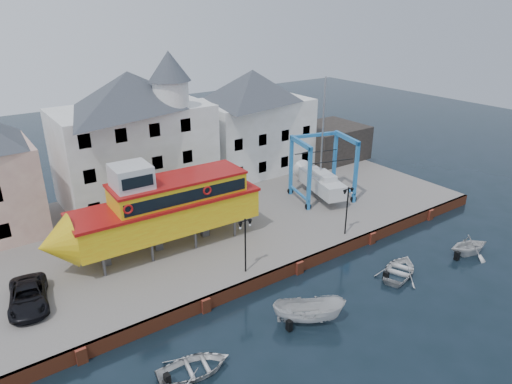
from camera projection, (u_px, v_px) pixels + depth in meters
ground at (299, 273)px, 34.37m from camera, size 140.00×140.00×0.00m
hardstanding at (223, 216)px, 42.48m from camera, size 44.00×22.00×1.00m
quay_wall at (298, 267)px, 34.26m from camera, size 44.00×0.47×1.00m
building_white_main at (135, 135)px, 42.84m from camera, size 14.00×8.30×14.00m
building_white_right at (253, 121)px, 50.95m from camera, size 12.00×8.00×11.20m
shed_dark at (329, 142)px, 56.14m from camera, size 8.00×7.00×4.00m
lamp_post_left at (245, 232)px, 31.54m from camera, size 1.12×0.32×4.20m
lamp_post_right at (348, 199)px, 36.86m from camera, size 1.12×0.32×4.20m
tour_boat at (155, 209)px, 34.41m from camera, size 16.75×4.44×7.25m
travel_lift at (319, 177)px, 44.90m from camera, size 6.37×8.00×11.72m
van at (28, 296)px, 28.83m from camera, size 3.09×5.24×1.37m
motorboat_a at (309, 321)px, 29.17m from camera, size 4.81×4.02×1.79m
motorboat_b at (399, 274)px, 34.27m from camera, size 5.14×4.48×0.89m
motorboat_c at (468, 254)px, 36.94m from camera, size 4.21×3.88×1.85m
motorboat_d at (195, 372)px, 25.15m from camera, size 4.55×3.57×0.85m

